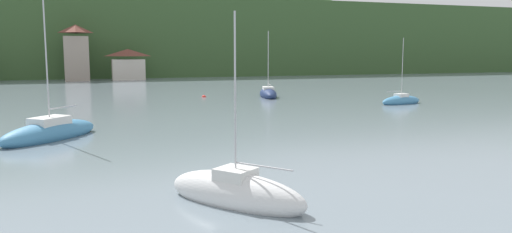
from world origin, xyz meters
TOP-DOWN VIEW (x-y plane):
  - wooded_hillside at (-15.28, 168.13)m, footprint 352.00×52.90m
  - shore_building_central at (-9.80, 131.80)m, footprint 4.84×5.50m
  - shore_building_eastcentral at (0.00, 131.28)m, footprint 6.73×4.40m
  - sailboat_mid_0 at (-10.87, 61.22)m, footprint 6.84×7.39m
  - sailboat_far_2 at (23.88, 72.45)m, footprint 5.56×2.65m
  - sailboat_mid_4 at (-3.57, 44.10)m, footprint 4.91×5.67m
  - sailboat_far_5 at (13.19, 85.21)m, footprint 3.71×7.51m
  - mooring_buoy_far at (5.45, 87.48)m, footprint 0.54×0.54m

SIDE VIEW (x-z plane):
  - mooring_buoy_far at x=5.45m, z-range -0.27..0.27m
  - sailboat_far_2 at x=23.88m, z-range -3.41..4.06m
  - sailboat_far_5 at x=13.19m, z-range -3.92..4.72m
  - sailboat_mid_4 at x=-3.57m, z-range -3.32..4.14m
  - sailboat_mid_0 at x=-10.87m, z-range -4.96..5.82m
  - shore_building_eastcentral at x=0.00m, z-range -0.08..6.20m
  - shore_building_central at x=-9.80m, z-range -0.16..10.87m
  - wooded_hillside at x=-15.28m, z-range -17.50..32.54m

